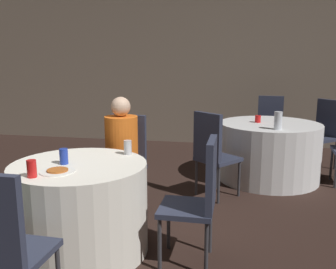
{
  "coord_description": "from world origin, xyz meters",
  "views": [
    {
      "loc": [
        1.45,
        -2.69,
        1.54
      ],
      "look_at": [
        0.8,
        0.7,
        0.83
      ],
      "focal_mm": 40.0,
      "sensor_mm": 36.0,
      "label": 1
    }
  ],
  "objects_px": {
    "person_orange_shirt": "(119,157)",
    "bottle_far": "(278,121)",
    "chair_far_southwest": "(212,148)",
    "soda_can_red": "(32,169)",
    "chair_far_northeast": "(324,128)",
    "pizza_plate_near": "(58,171)",
    "table_far": "(269,151)",
    "soda_can_blue": "(64,156)",
    "table_near": "(81,208)",
    "chair_near_north": "(126,155)",
    "chair_near_east": "(200,192)",
    "soda_can_silver": "(128,147)",
    "chair_near_south": "(1,240)",
    "chair_far_north": "(270,122)"
  },
  "relations": [
    {
      "from": "person_orange_shirt",
      "to": "bottle_far",
      "type": "height_order",
      "value": "person_orange_shirt"
    },
    {
      "from": "chair_near_east",
      "to": "soda_can_silver",
      "type": "xyz_separation_m",
      "value": [
        -0.66,
        0.36,
        0.23
      ]
    },
    {
      "from": "table_near",
      "to": "bottle_far",
      "type": "relative_size",
      "value": 5.13
    },
    {
      "from": "soda_can_red",
      "to": "person_orange_shirt",
      "type": "bearing_deg",
      "value": 78.06
    },
    {
      "from": "chair_far_northeast",
      "to": "soda_can_red",
      "type": "xyz_separation_m",
      "value": [
        -2.58,
        -3.27,
        0.23
      ]
    },
    {
      "from": "soda_can_silver",
      "to": "pizza_plate_near",
      "type": "bearing_deg",
      "value": -121.67
    },
    {
      "from": "table_far",
      "to": "pizza_plate_near",
      "type": "xyz_separation_m",
      "value": [
        -1.67,
        -2.43,
        0.37
      ]
    },
    {
      "from": "chair_far_southwest",
      "to": "chair_near_south",
      "type": "bearing_deg",
      "value": -73.41
    },
    {
      "from": "table_far",
      "to": "soda_can_silver",
      "type": "xyz_separation_m",
      "value": [
        -1.31,
        -1.85,
        0.43
      ]
    },
    {
      "from": "chair_near_south",
      "to": "chair_near_east",
      "type": "bearing_deg",
      "value": 45.76
    },
    {
      "from": "pizza_plate_near",
      "to": "soda_can_blue",
      "type": "relative_size",
      "value": 2.09
    },
    {
      "from": "chair_far_north",
      "to": "person_orange_shirt",
      "type": "distance_m",
      "value": 2.96
    },
    {
      "from": "table_near",
      "to": "person_orange_shirt",
      "type": "relative_size",
      "value": 0.91
    },
    {
      "from": "table_far",
      "to": "chair_near_north",
      "type": "bearing_deg",
      "value": -140.46
    },
    {
      "from": "chair_far_southwest",
      "to": "soda_can_blue",
      "type": "distance_m",
      "value": 1.77
    },
    {
      "from": "chair_near_east",
      "to": "soda_can_blue",
      "type": "distance_m",
      "value": 1.08
    },
    {
      "from": "table_near",
      "to": "soda_can_red",
      "type": "height_order",
      "value": "soda_can_red"
    },
    {
      "from": "pizza_plate_near",
      "to": "soda_can_blue",
      "type": "xyz_separation_m",
      "value": [
        -0.05,
        0.2,
        0.05
      ]
    },
    {
      "from": "chair_near_south",
      "to": "pizza_plate_near",
      "type": "relative_size",
      "value": 3.8
    },
    {
      "from": "chair_far_southwest",
      "to": "soda_can_silver",
      "type": "height_order",
      "value": "chair_far_southwest"
    },
    {
      "from": "soda_can_red",
      "to": "table_far",
      "type": "bearing_deg",
      "value": 55.37
    },
    {
      "from": "chair_near_east",
      "to": "soda_can_red",
      "type": "relative_size",
      "value": 7.95
    },
    {
      "from": "table_far",
      "to": "chair_far_northeast",
      "type": "bearing_deg",
      "value": 41.03
    },
    {
      "from": "chair_near_east",
      "to": "pizza_plate_near",
      "type": "distance_m",
      "value": 1.05
    },
    {
      "from": "soda_can_blue",
      "to": "chair_near_north",
      "type": "bearing_deg",
      "value": 78.74
    },
    {
      "from": "table_near",
      "to": "chair_near_south",
      "type": "distance_m",
      "value": 0.97
    },
    {
      "from": "soda_can_silver",
      "to": "bottle_far",
      "type": "xyz_separation_m",
      "value": [
        1.37,
        1.42,
        0.04
      ]
    },
    {
      "from": "person_orange_shirt",
      "to": "pizza_plate_near",
      "type": "distance_m",
      "value": 1.02
    },
    {
      "from": "table_near",
      "to": "chair_far_southwest",
      "type": "height_order",
      "value": "chair_far_southwest"
    },
    {
      "from": "soda_can_silver",
      "to": "bottle_far",
      "type": "distance_m",
      "value": 1.97
    },
    {
      "from": "pizza_plate_near",
      "to": "chair_near_east",
      "type": "bearing_deg",
      "value": 12.21
    },
    {
      "from": "chair_far_southwest",
      "to": "soda_can_red",
      "type": "height_order",
      "value": "chair_far_southwest"
    },
    {
      "from": "chair_near_north",
      "to": "chair_near_south",
      "type": "height_order",
      "value": "same"
    },
    {
      "from": "bottle_far",
      "to": "chair_near_north",
      "type": "bearing_deg",
      "value": -152.21
    },
    {
      "from": "soda_can_silver",
      "to": "soda_can_blue",
      "type": "bearing_deg",
      "value": -136.64
    },
    {
      "from": "chair_near_north",
      "to": "person_orange_shirt",
      "type": "relative_size",
      "value": 0.83
    },
    {
      "from": "chair_near_east",
      "to": "chair_near_north",
      "type": "bearing_deg",
      "value": 42.5
    },
    {
      "from": "chair_far_north",
      "to": "soda_can_silver",
      "type": "xyz_separation_m",
      "value": [
        -1.4,
        -2.91,
        0.23
      ]
    },
    {
      "from": "chair_far_northeast",
      "to": "soda_can_blue",
      "type": "relative_size",
      "value": 7.95
    },
    {
      "from": "chair_far_northeast",
      "to": "soda_can_red",
      "type": "height_order",
      "value": "chair_far_northeast"
    },
    {
      "from": "chair_near_north",
      "to": "person_orange_shirt",
      "type": "bearing_deg",
      "value": 90.0
    },
    {
      "from": "table_far",
      "to": "person_orange_shirt",
      "type": "bearing_deg",
      "value": -137.16
    },
    {
      "from": "chair_far_southwest",
      "to": "chair_far_north",
      "type": "bearing_deg",
      "value": 107.36
    },
    {
      "from": "chair_far_north",
      "to": "chair_near_south",
      "type": "bearing_deg",
      "value": 72.21
    },
    {
      "from": "person_orange_shirt",
      "to": "soda_can_silver",
      "type": "bearing_deg",
      "value": 122.78
    },
    {
      "from": "chair_near_east",
      "to": "chair_far_northeast",
      "type": "bearing_deg",
      "value": -26.33
    },
    {
      "from": "chair_near_east",
      "to": "chair_far_northeast",
      "type": "relative_size",
      "value": 1.0
    },
    {
      "from": "person_orange_shirt",
      "to": "soda_can_blue",
      "type": "bearing_deg",
      "value": 82.81
    },
    {
      "from": "table_far",
      "to": "chair_far_northeast",
      "type": "distance_m",
      "value": 1.08
    },
    {
      "from": "table_near",
      "to": "soda_can_silver",
      "type": "bearing_deg",
      "value": 50.09
    }
  ]
}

